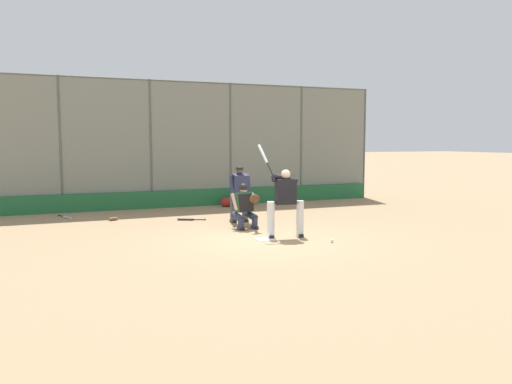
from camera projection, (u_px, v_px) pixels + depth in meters
The scene contains 13 objects.
ground_plane at pixel (265, 239), 12.06m from camera, with size 160.00×160.00×0.00m, color #9E7F5B.
home_plate_marker at pixel (265, 239), 12.06m from camera, with size 0.43×0.43×0.01m, color white.
backstop_fence at pixel (192, 142), 18.04m from camera, with size 14.89×0.08×4.51m.
padding_wall at pixel (193, 198), 18.16m from camera, with size 14.51×0.18×0.60m, color #236638.
bleachers_beyond at pixel (246, 188), 21.33m from camera, with size 10.37×1.95×1.16m.
batter_at_plate at pixel (285, 200), 12.22m from camera, with size 1.00×0.77×2.29m.
catcher_behind_plate at pixel (245, 205), 13.47m from camera, with size 0.67×0.78×1.23m.
umpire_home at pixel (240, 193), 14.49m from camera, with size 0.66×0.43×1.62m.
spare_bat_near_backstop at pixel (66, 217), 15.35m from camera, with size 0.40×0.84×0.07m.
spare_bat_by_padding at pixel (188, 219), 14.91m from camera, with size 0.78×0.42×0.07m.
fielding_glove_on_dirt at pixel (113, 219), 14.93m from camera, with size 0.28×0.22×0.10m.
baseball_loose at pixel (332, 241), 11.68m from camera, with size 0.07×0.07×0.07m, color white.
equipment_bag_dugout_side at pixel (238, 202), 18.19m from camera, with size 1.35×0.34×0.34m.
Camera 1 is at (4.68, 10.92, 2.37)m, focal length 35.00 mm.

